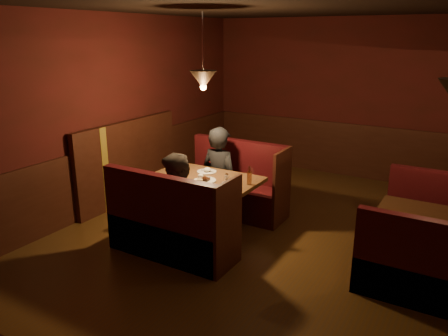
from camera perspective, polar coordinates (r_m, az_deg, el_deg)
The scene contains 9 objects.
room at distance 5.30m, azimuth 6.15°, elevation 0.11°, with size 6.02×7.02×2.92m.
main_table at distance 5.83m, azimuth -2.40°, elevation -2.91°, with size 1.44×0.88×1.01m.
main_bench_far at distance 6.57m, azimuth 1.63°, elevation -2.90°, with size 1.59×0.57×1.08m.
main_bench_near at distance 5.30m, azimuth -7.10°, elevation -8.08°, with size 1.59×0.57×1.08m.
second_table at distance 5.43m, azimuth 25.63°, elevation -7.29°, with size 1.20×0.77×0.68m.
second_bench_far at distance 6.17m, azimuth 26.34°, elevation -6.55°, with size 1.33×0.50×0.95m.
second_bench_near at distance 4.86m, azimuth 24.76°, elevation -12.65°, with size 1.33×0.50×0.95m.
diner_a at distance 6.29m, azimuth -0.54°, elevation 0.99°, with size 0.62×0.41×1.69m, color black.
diner_b at distance 5.33m, azimuth -5.95°, elevation -2.80°, with size 0.76×0.59×1.57m, color #2D2622.
Camera 1 is at (1.80, -4.58, 2.58)m, focal length 35.00 mm.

